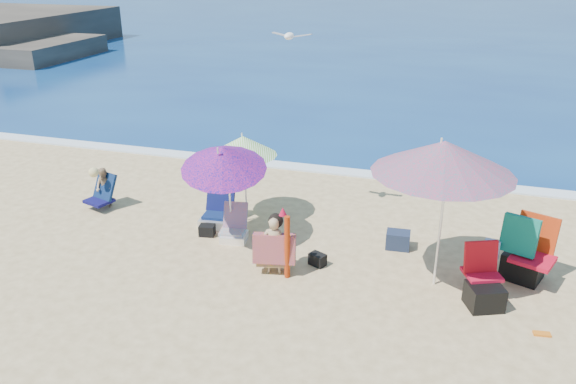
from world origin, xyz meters
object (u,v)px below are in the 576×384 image
(umbrella_turquoise, at_px, (444,157))
(furled_umbrella, at_px, (286,240))
(chair_navy, at_px, (218,214))
(camp_chair_left, at_px, (483,288))
(person_center, at_px, (274,246))
(umbrella_striped, at_px, (243,146))
(umbrella_blue, at_px, (223,158))
(chair_rainbow, at_px, (234,230))
(camp_chair_right, at_px, (524,256))
(seagull, at_px, (290,36))
(person_left, at_px, (103,188))

(umbrella_turquoise, xyz_separation_m, furled_umbrella, (-2.32, -0.47, -1.51))
(chair_navy, distance_m, camp_chair_left, 5.23)
(umbrella_turquoise, relative_size, person_center, 2.40)
(umbrella_turquoise, distance_m, camp_chair_left, 2.11)
(umbrella_striped, bearing_deg, umbrella_blue, -85.44)
(umbrella_turquoise, xyz_separation_m, chair_rainbow, (-3.67, 0.54, -2.02))
(furled_umbrella, relative_size, chair_navy, 1.52)
(camp_chair_right, xyz_separation_m, person_center, (-3.98, -1.00, 0.08))
(umbrella_blue, bearing_deg, furled_umbrella, -28.46)
(chair_navy, distance_m, camp_chair_right, 5.68)
(camp_chair_left, height_order, person_center, person_center)
(seagull, bearing_deg, camp_chair_left, -29.89)
(umbrella_blue, bearing_deg, umbrella_striped, 94.56)
(umbrella_striped, relative_size, person_left, 1.87)
(chair_navy, bearing_deg, person_center, -41.54)
(chair_navy, height_order, person_center, person_center)
(person_left, relative_size, seagull, 1.26)
(umbrella_striped, xyz_separation_m, camp_chair_left, (4.60, -1.84, -1.28))
(umbrella_turquoise, bearing_deg, seagull, 148.79)
(umbrella_turquoise, height_order, umbrella_striped, umbrella_turquoise)
(camp_chair_right, bearing_deg, person_left, 176.27)
(camp_chair_right, bearing_deg, chair_navy, 175.15)
(camp_chair_right, bearing_deg, person_center, -165.90)
(chair_navy, bearing_deg, seagull, 29.04)
(camp_chair_left, bearing_deg, umbrella_blue, 171.85)
(camp_chair_right, distance_m, person_left, 8.30)
(chair_rainbow, bearing_deg, chair_navy, 136.55)
(camp_chair_left, relative_size, person_center, 0.89)
(person_left, bearing_deg, furled_umbrella, -19.52)
(umbrella_turquoise, distance_m, seagull, 3.73)
(umbrella_turquoise, height_order, camp_chair_right, umbrella_turquoise)
(furled_umbrella, height_order, person_left, furled_umbrella)
(umbrella_striped, relative_size, umbrella_blue, 0.85)
(umbrella_turquoise, xyz_separation_m, chair_navy, (-4.23, 1.08, -1.98))
(furled_umbrella, bearing_deg, seagull, 105.48)
(camp_chair_right, bearing_deg, camp_chair_left, -122.80)
(umbrella_striped, xyz_separation_m, person_center, (1.24, -1.88, -1.05))
(umbrella_blue, height_order, seagull, seagull)
(umbrella_blue, xyz_separation_m, person_center, (1.14, -0.68, -1.21))
(camp_chair_left, height_order, camp_chair_right, camp_chair_right)
(umbrella_turquoise, bearing_deg, chair_rainbow, 171.55)
(furled_umbrella, bearing_deg, chair_navy, 140.91)
(chair_rainbow, distance_m, camp_chair_right, 5.10)
(chair_rainbow, distance_m, person_left, 3.26)
(person_left, bearing_deg, camp_chair_right, -3.73)
(person_left, bearing_deg, umbrella_blue, -15.26)
(umbrella_turquoise, relative_size, furled_umbrella, 2.02)
(umbrella_blue, height_order, camp_chair_right, umbrella_blue)
(umbrella_blue, xyz_separation_m, camp_chair_right, (5.13, 0.32, -1.29))
(seagull, bearing_deg, chair_rainbow, -120.09)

